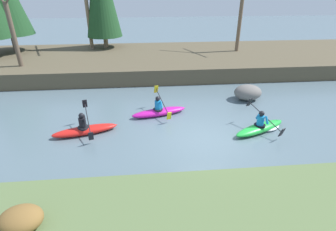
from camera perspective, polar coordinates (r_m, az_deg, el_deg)
name	(u,v)px	position (r m, az deg, el deg)	size (l,w,h in m)	color
ground_plane	(207,140)	(11.05, 8.43, -5.22)	(90.00, 90.00, 0.00)	slate
riverbank_far	(176,60)	(20.74, 1.71, 11.96)	(44.00, 8.62, 1.01)	brown
bare_tree_upstream	(12,27)	(19.40, -30.81, 16.23)	(2.87, 2.83, 5.14)	brown
bare_tree_mid_upstream	(87,5)	(22.90, -17.19, 22.08)	(3.90, 3.85, 7.10)	#7A664C
bare_tree_mid_downstream	(241,14)	(21.82, 15.53, 20.44)	(3.20, 3.16, 5.77)	brown
shrub_clump_nearest	(21,220)	(7.26, -29.40, -19.12)	(1.00, 0.83, 0.54)	brown
kayaker_lead	(262,127)	(12.18, 19.76, -2.34)	(2.71, 1.96, 1.20)	green
kayaker_middle	(159,111)	(12.83, -1.89, 0.98)	(2.78, 2.04, 1.20)	#C61999
kayaker_trailing	(85,129)	(11.78, -17.53, -2.87)	(2.78, 2.04, 1.20)	red
boulder_midstream	(248,92)	(15.18, 16.97, 4.83)	(1.50, 1.18, 0.85)	slate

